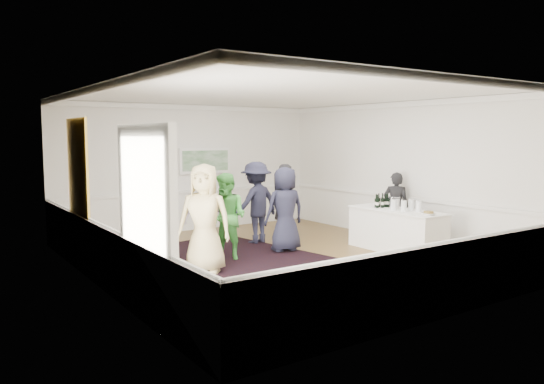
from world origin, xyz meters
TOP-DOWN VIEW (x-y plane):
  - floor at (0.00, 0.00)m, footprint 8.00×8.00m
  - ceiling at (0.00, 0.00)m, footprint 7.00×8.00m
  - wall_left at (-3.50, 0.00)m, footprint 0.02×8.00m
  - wall_right at (3.50, 0.00)m, footprint 0.02×8.00m
  - wall_back at (0.00, 4.00)m, footprint 7.00×0.02m
  - wall_front at (0.00, -4.00)m, footprint 7.00×0.02m
  - wainscoting at (0.00, 0.00)m, footprint 7.00×8.00m
  - mirror at (-3.45, 1.30)m, footprint 0.05×1.25m
  - doorway at (-3.45, -1.90)m, footprint 0.10×1.78m
  - landscape_painting at (0.40, 3.95)m, footprint 1.44×0.06m
  - area_rug at (-0.84, 0.56)m, footprint 3.81×4.62m
  - serving_table at (2.47, -0.75)m, footprint 0.83×2.17m
  - bartender at (3.20, -0.04)m, footprint 0.65×0.70m
  - guest_tan at (-1.70, -0.12)m, footprint 1.11×1.09m
  - guest_green at (-0.84, 0.60)m, footprint 0.94×1.02m
  - guest_lilac at (-1.07, 1.14)m, footprint 0.88×0.38m
  - guest_dark_a at (0.49, 1.63)m, footprint 1.29×0.88m
  - guest_dark_b at (1.16, 1.54)m, footprint 0.75×0.62m
  - guest_navy at (0.51, 0.55)m, footprint 0.92×0.66m
  - wine_bottles at (2.49, -0.30)m, footprint 0.39×0.23m
  - juice_pitchers at (2.47, -1.00)m, footprint 0.39×0.57m
  - ice_bucket at (2.56, -0.56)m, footprint 0.26×0.26m
  - nut_bowl at (2.37, -1.65)m, footprint 0.25×0.25m

SIDE VIEW (x-z plane):
  - floor at x=0.00m, z-range 0.00..0.00m
  - area_rug at x=-0.84m, z-range 0.00..0.02m
  - serving_table at x=2.47m, z-range 0.00..0.88m
  - wainscoting at x=0.00m, z-range 0.00..1.00m
  - guest_lilac at x=-1.07m, z-range 0.00..1.48m
  - bartender at x=3.20m, z-range 0.00..1.60m
  - guest_green at x=-0.84m, z-range 0.00..1.69m
  - guest_navy at x=0.51m, z-range 0.00..1.77m
  - guest_dark_b at x=1.16m, z-range 0.00..1.77m
  - nut_bowl at x=2.37m, z-range 0.88..0.95m
  - guest_dark_a at x=0.49m, z-range 0.00..1.84m
  - guest_tan at x=-1.70m, z-range 0.00..1.94m
  - ice_bucket at x=2.56m, z-range 0.87..1.12m
  - juice_pitchers at x=2.47m, z-range 0.88..1.12m
  - wine_bottles at x=2.49m, z-range 0.88..1.19m
  - doorway at x=-3.45m, z-range 0.14..2.70m
  - wall_left at x=-3.50m, z-range 0.00..3.20m
  - wall_right at x=3.50m, z-range 0.00..3.20m
  - wall_back at x=0.00m, z-range 0.00..3.20m
  - wall_front at x=0.00m, z-range 0.00..3.20m
  - landscape_painting at x=0.40m, z-range 1.45..2.11m
  - mirror at x=-3.45m, z-range 0.88..2.73m
  - ceiling at x=0.00m, z-range 3.19..3.21m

